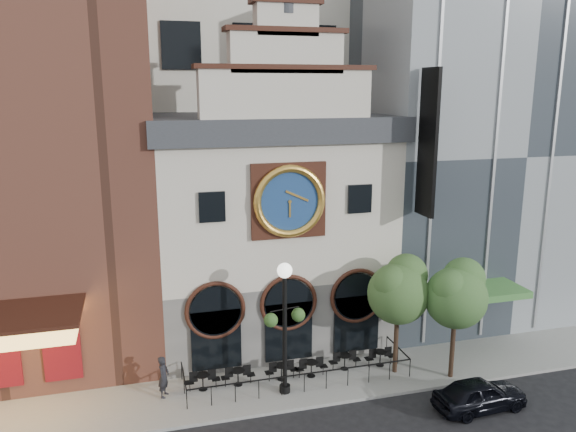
% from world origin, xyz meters
% --- Properties ---
extents(ground, '(120.00, 120.00, 0.00)m').
position_xyz_m(ground, '(0.00, 0.00, 0.00)').
color(ground, black).
rests_on(ground, ground).
extents(sidewalk, '(44.00, 5.00, 0.15)m').
position_xyz_m(sidewalk, '(0.00, 2.50, 0.07)').
color(sidewalk, gray).
rests_on(sidewalk, ground).
extents(clock_building, '(12.60, 8.78, 18.65)m').
position_xyz_m(clock_building, '(0.00, 7.82, 6.69)').
color(clock_building, '#605E5B').
rests_on(clock_building, ground).
extents(theater_building, '(14.00, 15.60, 25.00)m').
position_xyz_m(theater_building, '(-13.00, 9.96, 12.60)').
color(theater_building, brown).
rests_on(theater_building, ground).
extents(retail_building, '(14.00, 14.40, 20.00)m').
position_xyz_m(retail_building, '(12.99, 9.99, 10.14)').
color(retail_building, gray).
rests_on(retail_building, ground).
extents(cafe_railing, '(10.60, 2.60, 0.90)m').
position_xyz_m(cafe_railing, '(0.00, 2.50, 0.60)').
color(cafe_railing, black).
rests_on(cafe_railing, sidewalk).
extents(bistro_0, '(1.58, 0.68, 0.90)m').
position_xyz_m(bistro_0, '(-4.44, 2.63, 0.61)').
color(bistro_0, black).
rests_on(bistro_0, sidewalk).
extents(bistro_1, '(1.58, 0.68, 0.90)m').
position_xyz_m(bistro_1, '(-2.80, 2.61, 0.61)').
color(bistro_1, black).
rests_on(bistro_1, sidewalk).
extents(bistro_2, '(1.58, 0.68, 0.90)m').
position_xyz_m(bistro_2, '(-0.72, 2.55, 0.61)').
color(bistro_2, black).
rests_on(bistro_2, sidewalk).
extents(bistro_3, '(1.58, 0.68, 0.90)m').
position_xyz_m(bistro_3, '(0.74, 2.47, 0.61)').
color(bistro_3, black).
rests_on(bistro_3, sidewalk).
extents(bistro_4, '(1.58, 0.68, 0.90)m').
position_xyz_m(bistro_4, '(2.54, 2.71, 0.61)').
color(bistro_4, black).
rests_on(bistro_4, sidewalk).
extents(bistro_5, '(1.58, 0.68, 0.90)m').
position_xyz_m(bistro_5, '(4.39, 2.60, 0.61)').
color(bistro_5, black).
rests_on(bistro_5, sidewalk).
extents(car_right, '(4.25, 1.90, 1.42)m').
position_xyz_m(car_right, '(7.04, -1.92, 0.71)').
color(car_right, black).
rests_on(car_right, ground).
extents(pedestrian, '(0.70, 0.83, 1.92)m').
position_xyz_m(pedestrian, '(-6.18, 2.53, 1.11)').
color(pedestrian, black).
rests_on(pedestrian, sidewalk).
extents(lamppost, '(1.95, 0.88, 6.17)m').
position_xyz_m(lamppost, '(-0.85, 1.44, 3.97)').
color(lamppost, black).
rests_on(lamppost, sidewalk).
extents(tree_left, '(3.01, 2.90, 5.80)m').
position_xyz_m(tree_left, '(7.27, 0.75, 4.40)').
color(tree_left, '#382619').
rests_on(tree_left, sidewalk).
extents(tree_right, '(3.04, 2.92, 5.85)m').
position_xyz_m(tree_right, '(4.88, 1.89, 4.44)').
color(tree_right, '#382619').
rests_on(tree_right, sidewalk).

